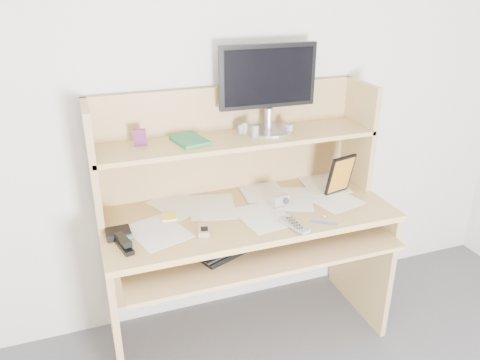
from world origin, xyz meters
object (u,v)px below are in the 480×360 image
object	(u,v)px
keyboard	(241,239)
tv_remote	(294,225)
game_case	(340,175)
desk	(242,214)
monitor	(268,86)

from	to	relation	value
keyboard	tv_remote	world-z (taller)	tv_remote
tv_remote	game_case	bearing A→B (deg)	16.07
keyboard	desk	bearing A→B (deg)	46.28
tv_remote	monitor	xyz separation A→B (m)	(0.04, 0.43, 0.54)
desk	tv_remote	distance (m)	0.34
tv_remote	monitor	distance (m)	0.69
desk	monitor	size ratio (longest dim) A/B	2.84
monitor	tv_remote	bearing A→B (deg)	-93.78
keyboard	tv_remote	xyz separation A→B (m)	(0.21, -0.12, 0.10)
desk	game_case	size ratio (longest dim) A/B	6.57
tv_remote	game_case	size ratio (longest dim) A/B	0.79
keyboard	monitor	xyz separation A→B (m)	(0.25, 0.31, 0.64)
tv_remote	monitor	size ratio (longest dim) A/B	0.34
desk	tv_remote	xyz separation A→B (m)	(0.14, -0.31, 0.07)
tv_remote	keyboard	bearing A→B (deg)	133.62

